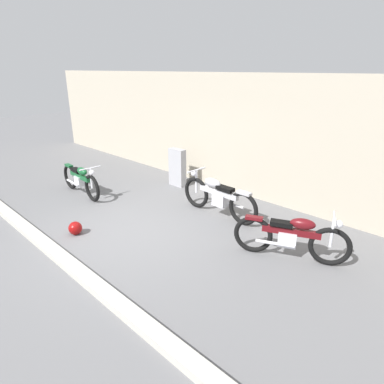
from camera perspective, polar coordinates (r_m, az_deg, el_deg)
name	(u,v)px	position (r m, az deg, el deg)	size (l,w,h in m)	color
ground_plane	(127,233)	(7.05, -11.03, -6.82)	(40.00, 40.00, 0.00)	slate
building_wall	(238,135)	(8.96, 7.78, 9.68)	(18.00, 0.30, 3.08)	#B2A893
curb_strip	(60,256)	(6.44, -21.62, -10.15)	(18.00, 0.24, 0.12)	#B7B2A8
stone_marker	(177,168)	(9.49, -2.53, 4.20)	(0.52, 0.20, 1.07)	#9E9EA3
helmet	(75,228)	(7.20, -19.28, -5.84)	(0.27, 0.27, 0.27)	maroon
motorcycle_silver	(218,196)	(7.57, 4.44, -0.71)	(2.13, 0.59, 0.96)	black
motorcycle_green	(81,179)	(9.26, -18.47, 2.04)	(1.98, 0.55, 0.89)	black
motorcycle_maroon	(292,236)	(6.10, 16.62, -7.27)	(1.86, 0.98, 0.90)	black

